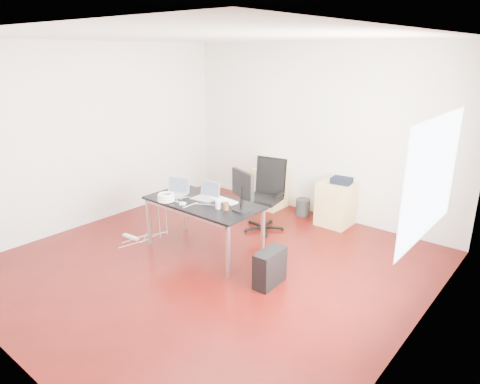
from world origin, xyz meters
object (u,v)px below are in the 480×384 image
Objects in this scene: desk at (203,205)px; office_chair at (266,191)px; filing_cabinet_left at (270,188)px; filing_cabinet_right at (336,204)px; pc_tower at (270,268)px.

office_chair is (0.17, 1.21, -0.07)m from desk.
office_chair is 1.00m from filing_cabinet_left.
filing_cabinet_left is 1.29m from filing_cabinet_right.
desk is 1.32m from pc_tower.
filing_cabinet_right reaches higher than pc_tower.
desk reaches higher than pc_tower.
office_chair is 1.54× the size of filing_cabinet_left.
desk is at bearing 170.83° from pc_tower.
filing_cabinet_right is (1.29, 0.00, 0.00)m from filing_cabinet_left.
office_chair is 1.54× the size of filing_cabinet_right.
desk reaches higher than filing_cabinet_left.
office_chair reaches higher than filing_cabinet_left.
office_chair reaches higher than desk.
filing_cabinet_left is at bearing 123.65° from pc_tower.
pc_tower is at bearing -54.14° from filing_cabinet_left.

